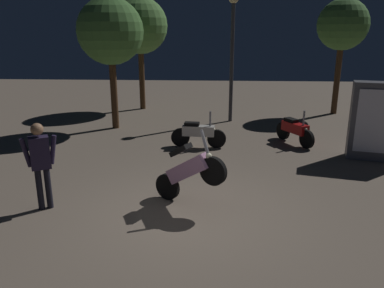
{
  "coord_description": "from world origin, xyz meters",
  "views": [
    {
      "loc": [
        0.49,
        -6.66,
        3.42
      ],
      "look_at": [
        0.04,
        1.38,
        1.0
      ],
      "focal_mm": 35.84,
      "sensor_mm": 36.0,
      "label": 1
    }
  ],
  "objects_px": {
    "person_rider_beside": "(40,159)",
    "motorcycle_red_parked_right": "(295,130)",
    "streetlamp_near": "(232,42)",
    "kiosk_billboard": "(382,122)",
    "motorcycle_pink_foreground": "(189,171)",
    "motorcycle_white_parked_left": "(198,133)"
  },
  "relations": [
    {
      "from": "person_rider_beside",
      "to": "motorcycle_red_parked_right",
      "type": "bearing_deg",
      "value": -78.25
    },
    {
      "from": "motorcycle_red_parked_right",
      "to": "person_rider_beside",
      "type": "height_order",
      "value": "person_rider_beside"
    },
    {
      "from": "streetlamp_near",
      "to": "kiosk_billboard",
      "type": "height_order",
      "value": "streetlamp_near"
    },
    {
      "from": "motorcycle_pink_foreground",
      "to": "kiosk_billboard",
      "type": "height_order",
      "value": "kiosk_billboard"
    },
    {
      "from": "motorcycle_white_parked_left",
      "to": "person_rider_beside",
      "type": "relative_size",
      "value": 0.96
    },
    {
      "from": "motorcycle_pink_foreground",
      "to": "motorcycle_white_parked_left",
      "type": "relative_size",
      "value": 0.98
    },
    {
      "from": "motorcycle_red_parked_right",
      "to": "person_rider_beside",
      "type": "bearing_deg",
      "value": -79.36
    },
    {
      "from": "motorcycle_red_parked_right",
      "to": "motorcycle_white_parked_left",
      "type": "bearing_deg",
      "value": -108.95
    },
    {
      "from": "motorcycle_pink_foreground",
      "to": "person_rider_beside",
      "type": "xyz_separation_m",
      "value": [
        -2.83,
        -0.28,
        0.3
      ]
    },
    {
      "from": "streetlamp_near",
      "to": "motorcycle_white_parked_left",
      "type": "bearing_deg",
      "value": -107.49
    },
    {
      "from": "motorcycle_pink_foreground",
      "to": "kiosk_billboard",
      "type": "xyz_separation_m",
      "value": [
        4.96,
        3.16,
        0.31
      ]
    },
    {
      "from": "motorcycle_pink_foreground",
      "to": "kiosk_billboard",
      "type": "relative_size",
      "value": 0.78
    },
    {
      "from": "person_rider_beside",
      "to": "kiosk_billboard",
      "type": "bearing_deg",
      "value": -94.09
    },
    {
      "from": "motorcycle_red_parked_right",
      "to": "kiosk_billboard",
      "type": "xyz_separation_m",
      "value": [
        1.97,
        -1.39,
        0.61
      ]
    },
    {
      "from": "motorcycle_white_parked_left",
      "to": "motorcycle_pink_foreground",
      "type": "bearing_deg",
      "value": -85.04
    },
    {
      "from": "motorcycle_pink_foreground",
      "to": "streetlamp_near",
      "type": "relative_size",
      "value": 0.35
    },
    {
      "from": "motorcycle_red_parked_right",
      "to": "streetlamp_near",
      "type": "height_order",
      "value": "streetlamp_near"
    },
    {
      "from": "streetlamp_near",
      "to": "kiosk_billboard",
      "type": "xyz_separation_m",
      "value": [
        3.83,
        -4.35,
        -1.93
      ]
    },
    {
      "from": "motorcycle_red_parked_right",
      "to": "streetlamp_near",
      "type": "bearing_deg",
      "value": -176.96
    },
    {
      "from": "motorcycle_white_parked_left",
      "to": "person_rider_beside",
      "type": "xyz_separation_m",
      "value": [
        -2.86,
        -4.3,
        0.61
      ]
    },
    {
      "from": "motorcycle_red_parked_right",
      "to": "person_rider_beside",
      "type": "xyz_separation_m",
      "value": [
        -5.82,
        -4.83,
        0.61
      ]
    },
    {
      "from": "motorcycle_pink_foreground",
      "to": "person_rider_beside",
      "type": "bearing_deg",
      "value": -142.85
    }
  ]
}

